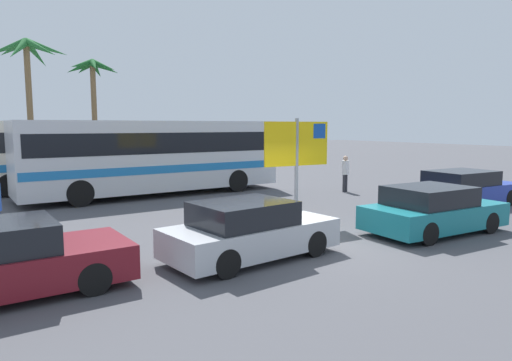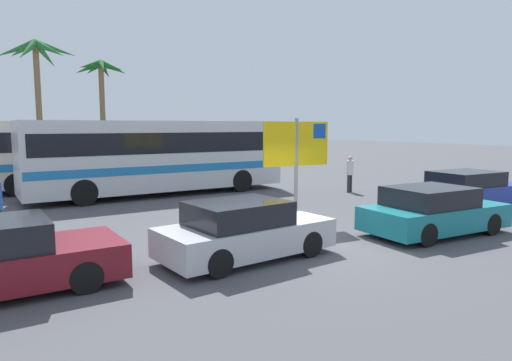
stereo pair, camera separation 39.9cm
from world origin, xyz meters
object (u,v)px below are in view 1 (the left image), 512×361
Objects in this scene: car_teal at (433,210)px; car_silver at (249,231)px; bus_front_coach at (154,154)px; ferry_sign at (298,148)px; pedestrian_crossing_lot at (345,171)px; bus_rear_coach at (86,151)px; car_blue at (464,189)px.

car_teal is 1.03× the size of car_silver.
bus_front_coach is 2.61× the size of car_teal.
car_teal and car_silver have the same top height.
ferry_sign is 7.56m from pedestrian_crossing_lot.
car_silver is (0.01, -14.21, -1.15)m from bus_rear_coach.
bus_rear_coach reaches higher than car_blue.
ferry_sign reaches higher than pedestrian_crossing_lot.
pedestrian_crossing_lot is at bearing 106.53° from car_blue.
car_silver is at bearing -169.27° from car_blue.
bus_rear_coach reaches higher than car_silver.
pedestrian_crossing_lot is (9.30, -7.94, -0.83)m from bus_rear_coach.
car_blue is 2.88× the size of pedestrian_crossing_lot.
car_blue is (10.42, -12.98, -1.15)m from bus_rear_coach.
bus_rear_coach is 3.44× the size of ferry_sign.
car_blue is (10.41, 1.23, 0.00)m from car_silver.
car_blue is at bearing -46.68° from bus_front_coach.
bus_rear_coach is 16.69m from car_blue.
bus_front_coach is 10.51m from car_silver.
pedestrian_crossing_lot is (9.29, 6.27, 0.32)m from car_silver.
bus_front_coach is at bearing -64.31° from bus_rear_coach.
ferry_sign is 0.76× the size of car_teal.
car_teal is at bearing -71.41° from bus_front_coach.
bus_rear_coach is at bearing 115.69° from bus_front_coach.
pedestrian_crossing_lot is at bearing 39.18° from ferry_sign.
car_silver is 2.50× the size of pedestrian_crossing_lot.
car_teal is 5.66m from car_silver.
bus_rear_coach is 2.34× the size of car_blue.
car_silver and car_blue have the same top height.
ferry_sign is 0.78× the size of car_silver.
car_teal is (2.47, -2.91, -1.69)m from ferry_sign.
ferry_sign reaches higher than car_teal.
car_blue is at bearing 26.66° from car_teal.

